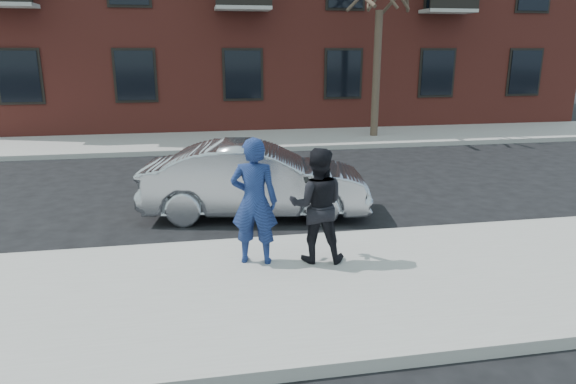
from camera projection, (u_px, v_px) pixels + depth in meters
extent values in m
plane|color=black|center=(333.00, 284.00, 6.99)|extent=(100.00, 100.00, 0.00)
cube|color=gray|center=(338.00, 287.00, 6.73)|extent=(50.00, 3.50, 0.15)
cube|color=#999691|center=(308.00, 239.00, 8.44)|extent=(50.00, 0.10, 0.15)
cube|color=gray|center=(246.00, 140.00, 17.63)|extent=(50.00, 3.50, 0.15)
cube|color=#999691|center=(252.00, 150.00, 15.92)|extent=(50.00, 0.10, 0.15)
cube|color=black|center=(19.00, 77.00, 17.34)|extent=(1.30, 0.06, 1.70)
cube|color=black|center=(343.00, 74.00, 19.34)|extent=(1.30, 0.06, 1.70)
cube|color=black|center=(525.00, 72.00, 20.67)|extent=(1.30, 0.06, 1.70)
cylinder|color=#3D3224|center=(376.00, 75.00, 17.60)|extent=(0.26, 0.26, 4.20)
imported|color=#999BA3|center=(256.00, 180.00, 9.72)|extent=(4.42, 2.13, 1.40)
imported|color=navy|center=(254.00, 201.00, 7.11)|extent=(0.75, 0.59, 1.80)
cube|color=black|center=(252.00, 169.00, 7.22)|extent=(0.10, 0.14, 0.08)
imported|color=black|center=(317.00, 205.00, 7.20)|extent=(0.91, 0.78, 1.64)
cube|color=black|center=(307.00, 180.00, 7.30)|extent=(0.08, 0.14, 0.06)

